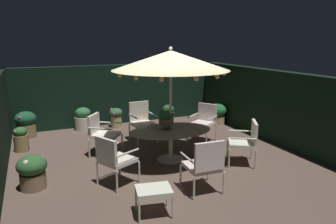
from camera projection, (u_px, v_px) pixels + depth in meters
ground_plane at (163, 162)px, 6.99m from camera, size 6.86×7.76×0.02m
hedge_backdrop_rear at (118, 94)px, 10.11m from camera, size 6.86×0.30×1.86m
hedge_backdrop_right at (282, 108)px, 8.06m from camera, size 0.30×7.76×1.86m
patio_dining_table at (171, 135)px, 6.95m from camera, size 1.86×1.28×0.70m
patio_umbrella at (171, 60)px, 6.59m from camera, size 2.48×2.48×2.49m
centerpiece_planter at (166, 117)px, 6.93m from camera, size 0.35×0.35×0.46m
patio_chair_north at (204, 120)px, 8.29m from camera, size 0.83×0.81×0.98m
patio_chair_northeast at (141, 119)px, 8.37m from camera, size 0.64×0.65×1.02m
patio_chair_east at (101, 131)px, 7.29m from camera, size 0.83×0.82×0.96m
patio_chair_southeast at (114, 157)px, 5.74m from camera, size 0.77×0.77×0.94m
patio_chair_south at (205, 163)px, 5.46m from camera, size 0.63×0.64×0.98m
patio_chair_southwest at (246, 140)px, 6.76m from camera, size 0.80×0.81×0.95m
ottoman_footrest at (154, 192)px, 4.80m from camera, size 0.60×0.51×0.43m
potted_plant_back_left at (168, 113)px, 10.42m from camera, size 0.39×0.39×0.54m
potted_plant_front_corner at (116, 116)px, 9.70m from camera, size 0.39×0.39×0.59m
potted_plant_back_center at (83, 119)px, 9.42m from camera, size 0.50×0.50×0.67m
potted_plant_left_far at (26, 124)px, 8.68m from camera, size 0.56×0.56×0.72m
potted_plant_back_right at (32, 171)px, 5.67m from camera, size 0.53×0.53×0.63m
potted_plant_right_near at (21, 139)px, 7.58m from camera, size 0.34×0.34×0.60m
potted_plant_right_far at (217, 113)px, 10.03m from camera, size 0.60×0.60×0.65m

